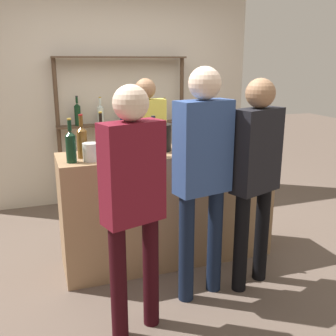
{
  "coord_description": "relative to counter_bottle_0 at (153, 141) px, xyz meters",
  "views": [
    {
      "loc": [
        -1.1,
        -3.1,
        1.77
      ],
      "look_at": [
        0.0,
        0.0,
        0.86
      ],
      "focal_mm": 42.0,
      "sensor_mm": 36.0,
      "label": 1
    }
  ],
  "objects": [
    {
      "name": "ground_plane",
      "position": [
        0.18,
        0.15,
        -1.14
      ],
      "size": [
        16.0,
        16.0,
        0.0
      ],
      "primitive_type": "plane",
      "color": "brown"
    },
    {
      "name": "customer_left",
      "position": [
        -0.36,
        -0.72,
        -0.16
      ],
      "size": [
        0.42,
        0.27,
        1.64
      ],
      "rotation": [
        0.0,
        0.0,
        1.86
      ],
      "color": "black",
      "rests_on": "ground_plane"
    },
    {
      "name": "customer_right",
      "position": [
        0.66,
        -0.48,
        -0.16
      ],
      "size": [
        0.44,
        0.3,
        1.65
      ],
      "rotation": [
        0.0,
        0.0,
        1.92
      ],
      "color": "black",
      "rests_on": "ground_plane"
    },
    {
      "name": "counter_bottle_3",
      "position": [
        0.45,
        -0.01,
        -0.01
      ],
      "size": [
        0.08,
        0.08,
        0.32
      ],
      "color": "brown",
      "rests_on": "bar_counter"
    },
    {
      "name": "customer_center",
      "position": [
        0.22,
        -0.48,
        -0.11
      ],
      "size": [
        0.44,
        0.26,
        1.73
      ],
      "rotation": [
        0.0,
        0.0,
        1.77
      ],
      "color": "#121C33",
      "rests_on": "ground_plane"
    },
    {
      "name": "back_shelf",
      "position": [
        0.17,
        1.84,
        0.03
      ],
      "size": [
        1.62,
        0.18,
        1.81
      ],
      "color": "#4C3828",
      "rests_on": "ground_plane"
    },
    {
      "name": "bar_counter",
      "position": [
        0.18,
        0.15,
        -0.63
      ],
      "size": [
        1.86,
        0.52,
        1.01
      ],
      "primitive_type": "cube",
      "color": "#997551",
      "rests_on": "ground_plane"
    },
    {
      "name": "server_behind_counter",
      "position": [
        0.2,
        0.9,
        -0.2
      ],
      "size": [
        0.4,
        0.21,
        1.59
      ],
      "rotation": [
        0.0,
        0.0,
        -1.61
      ],
      "color": "brown",
      "rests_on": "ground_plane"
    },
    {
      "name": "counter_bottle_0",
      "position": [
        0.0,
        0.0,
        0.0
      ],
      "size": [
        0.09,
        0.09,
        0.33
      ],
      "color": "#0F1956",
      "rests_on": "bar_counter"
    },
    {
      "name": "back_wall",
      "position": [
        0.18,
        2.02,
        0.26
      ],
      "size": [
        3.46,
        0.12,
        2.8
      ],
      "primitive_type": "cube",
      "color": "beige",
      "rests_on": "ground_plane"
    },
    {
      "name": "counter_bottle_4",
      "position": [
        -0.64,
        0.03,
        0.0
      ],
      "size": [
        0.08,
        0.08,
        0.34
      ],
      "color": "black",
      "rests_on": "bar_counter"
    },
    {
      "name": "cork_jar",
      "position": [
        -0.5,
        0.04,
        -0.06
      ],
      "size": [
        0.12,
        0.12,
        0.14
      ],
      "color": "silver",
      "rests_on": "bar_counter"
    },
    {
      "name": "counter_bottle_2",
      "position": [
        -0.55,
        0.15,
        0.01
      ],
      "size": [
        0.08,
        0.08,
        0.35
      ],
      "color": "brown",
      "rests_on": "bar_counter"
    },
    {
      "name": "counter_bottle_5",
      "position": [
        -0.38,
        0.22,
        0.01
      ],
      "size": [
        0.07,
        0.07,
        0.35
      ],
      "color": "black",
      "rests_on": "bar_counter"
    },
    {
      "name": "counter_bottle_1",
      "position": [
        0.58,
        0.22,
        0.02
      ],
      "size": [
        0.07,
        0.07,
        0.37
      ],
      "color": "black",
      "rests_on": "bar_counter"
    },
    {
      "name": "ice_bucket",
      "position": [
        0.11,
        0.21,
        -0.01
      ],
      "size": [
        0.23,
        0.23,
        0.23
      ],
      "color": "black",
      "rests_on": "bar_counter"
    }
  ]
}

